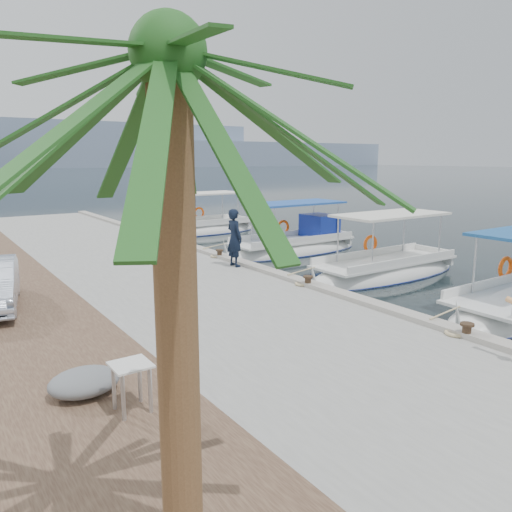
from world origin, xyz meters
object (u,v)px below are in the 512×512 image
Objects in this scene: fishing_caique_c at (385,273)px; fishing_caique_e at (204,231)px; date_palm at (168,58)px; fishing_caique_d at (294,248)px; fisherman at (234,238)px.

fishing_caique_c is 12.82m from fishing_caique_e.
fishing_caique_d is at bearing 48.33° from date_palm.
fishing_caique_e is 24.39m from date_palm.
fishing_caique_e is at bearing 93.48° from fishing_caique_d.
fishing_caique_c is at bearing -91.88° from fishing_caique_d.
fisherman is at bearing -149.76° from fishing_caique_d.
fishing_caique_c is 5.47m from fisherman.
date_palm reaches higher than fishing_caique_c.
date_palm is at bearing -131.67° from fishing_caique_d.
fishing_caique_c is 0.98× the size of fishing_caique_d.
date_palm is at bearing -145.49° from fishing_caique_c.
fishing_caique_e is 3.26× the size of fisherman.
fisherman is (-4.83, -2.82, 1.29)m from fishing_caique_d.
date_palm is at bearing -118.87° from fishing_caique_e.
fishing_caique_c is at bearing -88.76° from fishing_caique_e.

